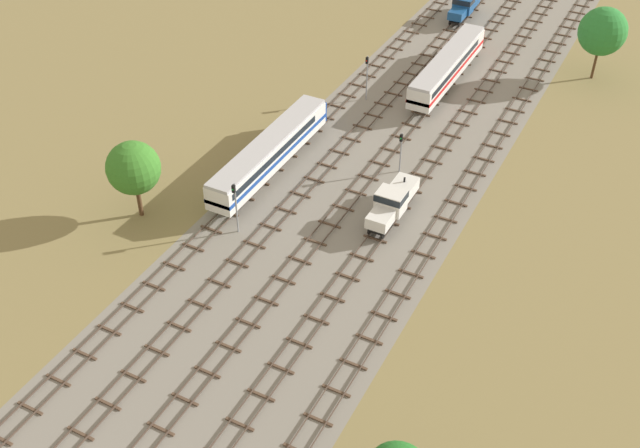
{
  "coord_description": "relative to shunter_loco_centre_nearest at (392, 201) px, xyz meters",
  "views": [
    {
      "loc": [
        25.96,
        -17.27,
        45.82
      ],
      "look_at": [
        0.0,
        32.5,
        1.5
      ],
      "focal_mm": 42.65,
      "sensor_mm": 36.0,
      "label": 1
    }
  ],
  "objects": [
    {
      "name": "ground_plane",
      "position": [
        -4.87,
        17.66,
        -2.01
      ],
      "size": [
        480.0,
        480.0,
        0.0
      ],
      "primitive_type": "plane",
      "color": "olive"
    },
    {
      "name": "ballast_bed",
      "position": [
        -4.87,
        17.66,
        -2.01
      ],
      "size": [
        23.49,
        176.0,
        0.01
      ],
      "primitive_type": "cube",
      "color": "gray",
      "rests_on": "ground"
    },
    {
      "name": "track_far_left",
      "position": [
        -14.62,
        18.66,
        -1.87
      ],
      "size": [
        2.4,
        126.0,
        0.29
      ],
      "color": "#47382D",
      "rests_on": "ground"
    },
    {
      "name": "track_left",
      "position": [
        -9.74,
        18.66,
        -1.87
      ],
      "size": [
        2.4,
        126.0,
        0.29
      ],
      "color": "#47382D",
      "rests_on": "ground"
    },
    {
      "name": "track_centre_left",
      "position": [
        -4.87,
        18.66,
        -1.87
      ],
      "size": [
        2.4,
        126.0,
        0.29
      ],
      "color": "#47382D",
      "rests_on": "ground"
    },
    {
      "name": "track_centre",
      "position": [
        -0.0,
        18.66,
        -1.87
      ],
      "size": [
        2.4,
        126.0,
        0.29
      ],
      "color": "#47382D",
      "rests_on": "ground"
    },
    {
      "name": "track_centre_right",
      "position": [
        4.87,
        18.66,
        -1.87
      ],
      "size": [
        2.4,
        126.0,
        0.29
      ],
      "color": "#47382D",
      "rests_on": "ground"
    },
    {
      "name": "shunter_loco_centre_nearest",
      "position": [
        0.0,
        0.0,
        0.0
      ],
      "size": [
        2.74,
        8.46,
        3.1
      ],
      "color": "white",
      "rests_on": "ground"
    },
    {
      "name": "diesel_railcar_far_left_near",
      "position": [
        -14.62,
        1.42,
        0.59
      ],
      "size": [
        2.96,
        20.5,
        3.8
      ],
      "color": "white",
      "rests_on": "ground"
    },
    {
      "name": "diesel_railcar_centre_left_mid",
      "position": [
        -4.87,
        28.65,
        0.59
      ],
      "size": [
        2.96,
        20.5,
        3.8
      ],
      "color": "white",
      "rests_on": "ground"
    },
    {
      "name": "shunter_loco_left_midfar",
      "position": [
        -9.74,
        49.16,
        0.0
      ],
      "size": [
        2.74,
        8.46,
        3.1
      ],
      "color": "#194C8C",
      "rests_on": "ground"
    },
    {
      "name": "signal_post_nearest",
      "position": [
        -12.18,
        -8.9,
        1.57
      ],
      "size": [
        0.28,
        0.47,
        5.66
      ],
      "color": "gray",
      "rests_on": "ground"
    },
    {
      "name": "signal_post_near",
      "position": [
        -12.18,
        20.35,
        1.65
      ],
      "size": [
        0.28,
        0.47,
        5.8
      ],
      "color": "gray",
      "rests_on": "ground"
    },
    {
      "name": "signal_post_mid",
      "position": [
        -2.44,
        7.74,
        1.06
      ],
      "size": [
        0.28,
        0.47,
        4.78
      ],
      "color": "gray",
      "rests_on": "ground"
    },
    {
      "name": "lineside_tree_1",
      "position": [
        11.21,
        39.01,
        4.35
      ],
      "size": [
        5.98,
        5.98,
        9.36
      ],
      "color": "#4C331E",
      "rests_on": "ground"
    },
    {
      "name": "lineside_tree_2",
      "position": [
        -22.1,
        -10.98,
        3.53
      ],
      "size": [
        5.21,
        5.21,
        8.17
      ],
      "color": "#4C331E",
      "rests_on": "ground"
    }
  ]
}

